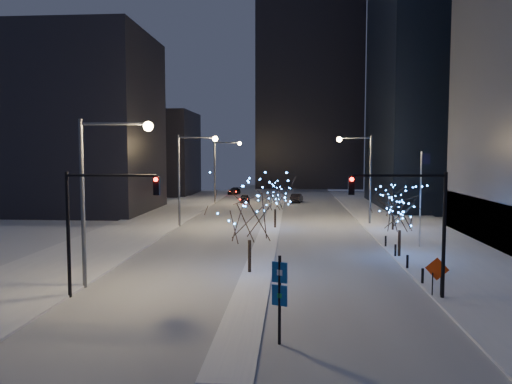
# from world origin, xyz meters

# --- Properties ---
(ground) EXTENTS (160.00, 160.00, 0.00)m
(ground) POSITION_xyz_m (0.00, 0.00, 0.00)
(ground) COLOR silver
(ground) RESTS_ON ground
(road) EXTENTS (20.00, 130.00, 0.02)m
(road) POSITION_xyz_m (0.00, 35.00, 0.01)
(road) COLOR #B3B9C3
(road) RESTS_ON ground
(median) EXTENTS (2.00, 80.00, 0.15)m
(median) POSITION_xyz_m (0.00, 30.00, 0.07)
(median) COLOR white
(median) RESTS_ON ground
(east_sidewalk) EXTENTS (10.00, 90.00, 0.15)m
(east_sidewalk) POSITION_xyz_m (15.00, 20.00, 0.07)
(east_sidewalk) COLOR white
(east_sidewalk) RESTS_ON ground
(west_sidewalk) EXTENTS (8.00, 90.00, 0.15)m
(west_sidewalk) POSITION_xyz_m (-14.00, 20.00, 0.07)
(west_sidewalk) COLOR white
(west_sidewalk) RESTS_ON ground
(filler_west_near) EXTENTS (22.00, 18.00, 24.00)m
(filler_west_near) POSITION_xyz_m (-28.00, 40.00, 12.00)
(filler_west_near) COLOR black
(filler_west_near) RESTS_ON ground
(filler_west_far) EXTENTS (18.00, 16.00, 16.00)m
(filler_west_far) POSITION_xyz_m (-26.00, 70.00, 8.00)
(filler_west_far) COLOR black
(filler_west_far) RESTS_ON ground
(horizon_block) EXTENTS (24.00, 14.00, 42.00)m
(horizon_block) POSITION_xyz_m (6.00, 92.00, 21.00)
(horizon_block) COLOR black
(horizon_block) RESTS_ON ground
(street_lamp_w_near) EXTENTS (4.40, 0.56, 10.00)m
(street_lamp_w_near) POSITION_xyz_m (-8.94, 2.00, 6.50)
(street_lamp_w_near) COLOR #595E66
(street_lamp_w_near) RESTS_ON ground
(street_lamp_w_mid) EXTENTS (4.40, 0.56, 10.00)m
(street_lamp_w_mid) POSITION_xyz_m (-8.94, 27.00, 6.50)
(street_lamp_w_mid) COLOR #595E66
(street_lamp_w_mid) RESTS_ON ground
(street_lamp_w_far) EXTENTS (4.40, 0.56, 10.00)m
(street_lamp_w_far) POSITION_xyz_m (-8.94, 52.00, 6.50)
(street_lamp_w_far) COLOR #595E66
(street_lamp_w_far) RESTS_ON ground
(street_lamp_east) EXTENTS (3.90, 0.56, 10.00)m
(street_lamp_east) POSITION_xyz_m (10.08, 30.00, 6.45)
(street_lamp_east) COLOR #595E66
(street_lamp_east) RESTS_ON ground
(traffic_signal_west) EXTENTS (5.26, 0.43, 7.00)m
(traffic_signal_west) POSITION_xyz_m (-8.44, -0.00, 4.76)
(traffic_signal_west) COLOR black
(traffic_signal_west) RESTS_ON ground
(traffic_signal_east) EXTENTS (5.26, 0.43, 7.00)m
(traffic_signal_east) POSITION_xyz_m (8.94, 1.00, 4.76)
(traffic_signal_east) COLOR black
(traffic_signal_east) RESTS_ON ground
(flagpoles) EXTENTS (1.35, 2.60, 8.00)m
(flagpoles) POSITION_xyz_m (13.37, 17.25, 4.80)
(flagpoles) COLOR silver
(flagpoles) RESTS_ON east_sidewalk
(bollards) EXTENTS (0.16, 12.16, 0.90)m
(bollards) POSITION_xyz_m (10.20, 10.00, 0.60)
(bollards) COLOR black
(bollards) RESTS_ON east_sidewalk
(car_near) EXTENTS (1.94, 4.00, 1.32)m
(car_near) POSITION_xyz_m (-5.39, 54.05, 0.66)
(car_near) COLOR black
(car_near) RESTS_ON ground
(car_mid) EXTENTS (2.20, 4.53, 1.43)m
(car_mid) POSITION_xyz_m (3.02, 54.87, 0.71)
(car_mid) COLOR black
(car_mid) RESTS_ON ground
(car_far) EXTENTS (2.38, 4.59, 1.27)m
(car_far) POSITION_xyz_m (-9.00, 70.04, 0.64)
(car_far) COLOR black
(car_far) RESTS_ON ground
(holiday_tree_median_near) EXTENTS (6.32, 6.32, 6.65)m
(holiday_tree_median_near) POSITION_xyz_m (-0.50, 6.09, 4.33)
(holiday_tree_median_near) COLOR black
(holiday_tree_median_near) RESTS_ON median
(holiday_tree_median_far) EXTENTS (4.13, 4.13, 5.01)m
(holiday_tree_median_far) POSITION_xyz_m (0.50, 26.10, 3.48)
(holiday_tree_median_far) COLOR black
(holiday_tree_median_far) RESTS_ON median
(holiday_tree_plaza_near) EXTENTS (5.21, 5.21, 5.33)m
(holiday_tree_plaza_near) POSITION_xyz_m (10.50, 12.08, 3.65)
(holiday_tree_plaza_near) COLOR black
(holiday_tree_plaza_near) RESTS_ON east_sidewalk
(holiday_tree_plaza_far) EXTENTS (4.03, 4.03, 4.58)m
(holiday_tree_plaza_far) POSITION_xyz_m (12.65, 25.41, 2.99)
(holiday_tree_plaza_far) COLOR black
(holiday_tree_plaza_far) RESTS_ON east_sidewalk
(wayfinding_sign) EXTENTS (0.65, 0.33, 3.78)m
(wayfinding_sign) POSITION_xyz_m (1.79, -6.00, 2.32)
(wayfinding_sign) COLOR black
(wayfinding_sign) RESTS_ON ground
(construction_sign) EXTENTS (1.19, 0.58, 2.13)m
(construction_sign) POSITION_xyz_m (10.30, 1.41, 1.43)
(construction_sign) COLOR black
(construction_sign) RESTS_ON east_sidewalk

